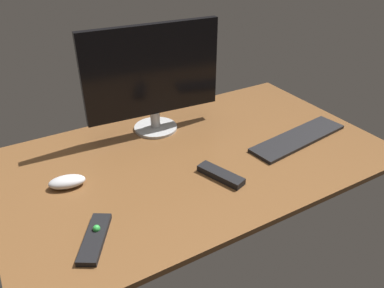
# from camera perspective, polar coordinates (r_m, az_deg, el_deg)

# --- Properties ---
(desk) EXTENTS (1.40, 0.84, 0.02)m
(desk) POSITION_cam_1_polar(r_m,az_deg,el_deg) (1.41, 0.53, -1.96)
(desk) COLOR brown
(desk) RESTS_ON ground
(monitor) EXTENTS (0.55, 0.18, 0.43)m
(monitor) POSITION_cam_1_polar(r_m,az_deg,el_deg) (1.49, -5.95, 10.30)
(monitor) COLOR silver
(monitor) RESTS_ON desk
(keyboard) EXTENTS (0.46, 0.17, 0.01)m
(keyboard) POSITION_cam_1_polar(r_m,az_deg,el_deg) (1.56, 15.74, 0.87)
(keyboard) COLOR black
(keyboard) RESTS_ON desk
(computer_mouse) EXTENTS (0.13, 0.09, 0.04)m
(computer_mouse) POSITION_cam_1_polar(r_m,az_deg,el_deg) (1.30, -18.33, -5.43)
(computer_mouse) COLOR silver
(computer_mouse) RESTS_ON desk
(media_remote) EXTENTS (0.14, 0.18, 0.03)m
(media_remote) POSITION_cam_1_polar(r_m,az_deg,el_deg) (1.09, -14.44, -13.53)
(media_remote) COLOR black
(media_remote) RESTS_ON desk
(tv_remote) EXTENTS (0.10, 0.18, 0.02)m
(tv_remote) POSITION_cam_1_polar(r_m,az_deg,el_deg) (1.29, 4.36, -4.65)
(tv_remote) COLOR black
(tv_remote) RESTS_ON desk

